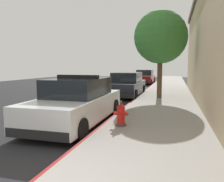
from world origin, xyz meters
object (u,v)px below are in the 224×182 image
object	(u,v)px
parked_car_silver_ahead	(127,85)
fire_hydrant	(121,114)
parked_car_dark_far	(145,77)
street_tree	(160,37)
police_cruiser	(78,102)

from	to	relation	value
parked_car_silver_ahead	fire_hydrant	size ratio (longest dim) A/B	6.37
fire_hydrant	parked_car_dark_far	bearing A→B (deg)	95.19
fire_hydrant	parked_car_silver_ahead	bearing A→B (deg)	100.61
parked_car_dark_far	street_tree	bearing A→B (deg)	-78.91
street_tree	police_cruiser	bearing A→B (deg)	-110.93
street_tree	fire_hydrant	bearing A→B (deg)	-96.07
parked_car_dark_far	fire_hydrant	bearing A→B (deg)	-84.81
police_cruiser	street_tree	bearing A→B (deg)	69.07
parked_car_dark_far	fire_hydrant	size ratio (longest dim) A/B	6.37
police_cruiser	fire_hydrant	size ratio (longest dim) A/B	6.37
police_cruiser	parked_car_silver_ahead	bearing A→B (deg)	88.95
police_cruiser	street_tree	distance (m)	7.15
fire_hydrant	street_tree	distance (m)	7.32
parked_car_dark_far	police_cruiser	bearing A→B (deg)	-89.74
police_cruiser	fire_hydrant	bearing A→B (deg)	-16.20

